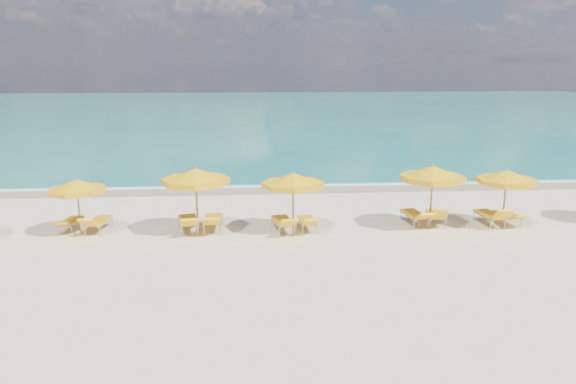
{
  "coord_description": "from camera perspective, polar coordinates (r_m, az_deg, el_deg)",
  "views": [
    {
      "loc": [
        -1.55,
        -19.44,
        6.17
      ],
      "look_at": [
        0.0,
        1.5,
        1.2
      ],
      "focal_mm": 35.0,
      "sensor_mm": 36.0,
      "label": 1
    }
  ],
  "objects": [
    {
      "name": "lounger_5_left",
      "position": [
        22.07,
        12.74,
        -2.64
      ],
      "size": [
        0.87,
        1.97,
        0.76
      ],
      "rotation": [
        0.0,
        0.0,
        0.14
      ],
      "color": "#A5A8AD",
      "rests_on": "ground"
    },
    {
      "name": "lounger_2_right",
      "position": [
        21.82,
        -18.7,
        -3.23
      ],
      "size": [
        0.86,
        1.87,
        0.79
      ],
      "rotation": [
        0.0,
        0.0,
        -0.15
      ],
      "color": "#A5A8AD",
      "rests_on": "ground"
    },
    {
      "name": "wet_sand_band",
      "position": [
        27.58,
        -0.9,
        0.39
      ],
      "size": [
        120.0,
        2.6,
        0.01
      ],
      "primitive_type": "cube",
      "color": "tan",
      "rests_on": "ground"
    },
    {
      "name": "lounger_4_left",
      "position": [
        20.62,
        -0.49,
        -3.42
      ],
      "size": [
        0.93,
        1.99,
        0.81
      ],
      "rotation": [
        0.0,
        0.0,
        0.16
      ],
      "color": "#A5A8AD",
      "rests_on": "ground"
    },
    {
      "name": "ground_plane",
      "position": [
        20.45,
        0.31,
        -4.24
      ],
      "size": [
        120.0,
        120.0,
        0.0
      ],
      "primitive_type": "plane",
      "color": "beige"
    },
    {
      "name": "whitecap_far",
      "position": [
        44.9,
        8.12,
        5.29
      ],
      "size": [
        18.0,
        0.3,
        0.05
      ],
      "primitive_type": "cube",
      "color": "white",
      "rests_on": "ground"
    },
    {
      "name": "lounger_6_left",
      "position": [
        22.76,
        19.82,
        -2.6
      ],
      "size": [
        0.81,
        1.9,
        0.92
      ],
      "rotation": [
        0.0,
        0.0,
        0.1
      ],
      "color": "#A5A8AD",
      "rests_on": "ground"
    },
    {
      "name": "lounger_5_right",
      "position": [
        22.28,
        14.74,
        -2.62
      ],
      "size": [
        0.87,
        1.81,
        0.85
      ],
      "rotation": [
        0.0,
        0.0,
        -0.16
      ],
      "color": "#A5A8AD",
      "rests_on": "ground"
    },
    {
      "name": "foam_line",
      "position": [
        28.36,
        -1.0,
        0.75
      ],
      "size": [
        120.0,
        1.2,
        0.03
      ],
      "primitive_type": "cube",
      "color": "white",
      "rests_on": "ground"
    },
    {
      "name": "umbrella_6",
      "position": [
        22.35,
        21.32,
        1.42
      ],
      "size": [
        2.77,
        2.77,
        2.24
      ],
      "rotation": [
        0.0,
        0.0,
        0.3
      ],
      "color": "#A17950",
      "rests_on": "ground"
    },
    {
      "name": "ocean",
      "position": [
        67.74,
        -2.93,
        8.08
      ],
      "size": [
        120.0,
        80.0,
        0.3
      ],
      "primitive_type": "cube",
      "color": "#136D61",
      "rests_on": "ground"
    },
    {
      "name": "lounger_4_right",
      "position": [
        20.84,
        1.96,
        -3.33
      ],
      "size": [
        0.64,
        1.71,
        0.71
      ],
      "rotation": [
        0.0,
        0.0,
        0.05
      ],
      "color": "#A5A8AD",
      "rests_on": "ground"
    },
    {
      "name": "lounger_3_left",
      "position": [
        20.96,
        -10.11,
        -3.32
      ],
      "size": [
        0.96,
        2.08,
        0.84
      ],
      "rotation": [
        0.0,
        0.0,
        0.16
      ],
      "color": "#A5A8AD",
      "rests_on": "ground"
    },
    {
      "name": "lounger_2_left",
      "position": [
        22.3,
        -21.22,
        -3.14
      ],
      "size": [
        0.72,
        1.75,
        0.63
      ],
      "rotation": [
        0.0,
        0.0,
        -0.1
      ],
      "color": "#A5A8AD",
      "rests_on": "ground"
    },
    {
      "name": "lounger_3_right",
      "position": [
        21.01,
        -7.61,
        -3.22
      ],
      "size": [
        0.69,
        1.96,
        0.81
      ],
      "rotation": [
        0.0,
        0.0,
        -0.02
      ],
      "color": "#A5A8AD",
      "rests_on": "ground"
    },
    {
      "name": "umbrella_4",
      "position": [
        20.06,
        0.53,
        1.18
      ],
      "size": [
        2.28,
        2.28,
        2.29
      ],
      "rotation": [
        0.0,
        0.0,
        -0.01
      ],
      "color": "#A17950",
      "rests_on": "ground"
    },
    {
      "name": "umbrella_5",
      "position": [
        21.27,
        14.48,
        1.81
      ],
      "size": [
        3.04,
        3.04,
        2.44
      ],
      "rotation": [
        0.0,
        0.0,
        -0.32
      ],
      "color": "#A17950",
      "rests_on": "ground"
    },
    {
      "name": "umbrella_2",
      "position": [
        21.24,
        -20.65,
        0.52
      ],
      "size": [
        2.24,
        2.24,
        2.09
      ],
      "rotation": [
        0.0,
        0.0,
        -0.09
      ],
      "color": "#A17950",
      "rests_on": "ground"
    },
    {
      "name": "umbrella_3",
      "position": [
        20.21,
        -9.35,
        1.57
      ],
      "size": [
        2.52,
        2.52,
        2.48
      ],
      "rotation": [
        0.0,
        0.0,
        0.03
      ],
      "color": "#A17950",
      "rests_on": "ground"
    },
    {
      "name": "whitecap_near",
      "position": [
        37.22,
        -11.06,
        3.53
      ],
      "size": [
        14.0,
        0.36,
        0.05
      ],
      "primitive_type": "cube",
      "color": "white",
      "rests_on": "ground"
    },
    {
      "name": "lounger_6_right",
      "position": [
        23.23,
        21.44,
        -2.51
      ],
      "size": [
        0.76,
        1.78,
        0.64
      ],
      "rotation": [
        0.0,
        0.0,
        0.12
      ],
      "color": "#A5A8AD",
      "rests_on": "ground"
    }
  ]
}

